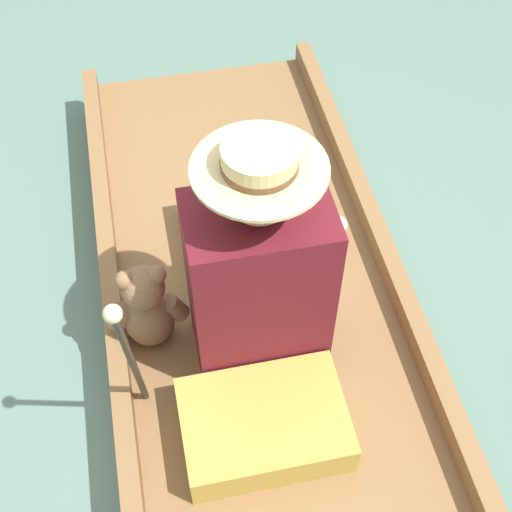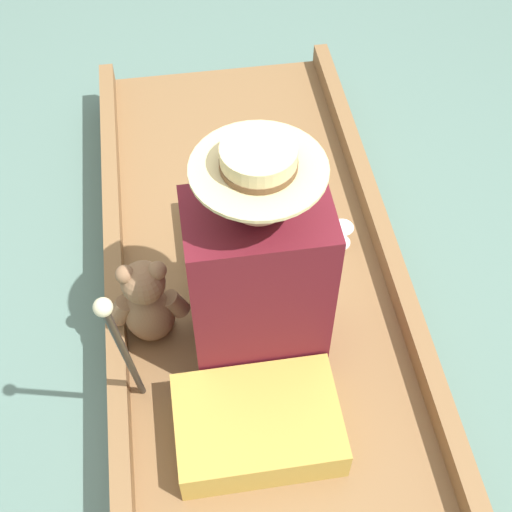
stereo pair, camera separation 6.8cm
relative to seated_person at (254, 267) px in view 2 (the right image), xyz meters
name	(u,v)px [view 2 (the right image)]	position (x,y,z in m)	size (l,w,h in m)	color
ground_plane	(258,318)	(0.03, 0.12, -0.47)	(16.00, 16.00, 0.00)	slate
punt_boat	(258,306)	(0.03, 0.12, -0.39)	(1.03, 2.56, 0.23)	brown
seat_cushion	(258,425)	(-0.05, -0.39, -0.26)	(0.49, 0.34, 0.13)	#B7933D
seated_person	(254,267)	(0.00, 0.00, 0.00)	(0.41, 0.81, 0.89)	white
teddy_bear	(148,304)	(-0.34, 0.02, -0.15)	(0.26, 0.15, 0.38)	#846042
wine_glass	(342,232)	(0.37, 0.31, -0.26)	(0.08, 0.08, 0.09)	silver
walking_cane	(123,348)	(-0.39, -0.31, 0.14)	(0.04, 0.24, 0.80)	#2D2823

